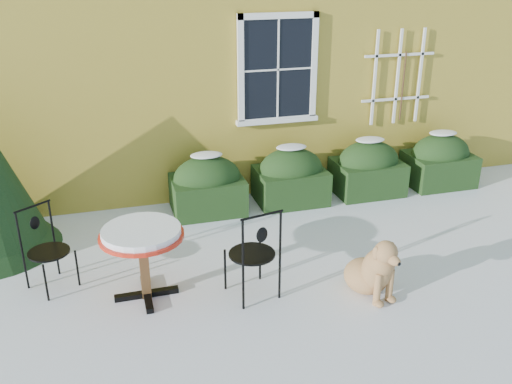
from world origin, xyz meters
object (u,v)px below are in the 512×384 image
object	(u,v)px
patio_chair_far	(46,248)
dog	(374,271)
bistro_table	(142,240)
patio_chair_near	(254,253)

from	to	relation	value
patio_chair_far	dog	size ratio (longest dim) A/B	1.13
bistro_table	dog	size ratio (longest dim) A/B	1.07
bistro_table	patio_chair_far	distance (m)	1.19
patio_chair_near	dog	distance (m)	1.36
patio_chair_near	dog	world-z (taller)	patio_chair_near
patio_chair_near	patio_chair_far	xyz separation A→B (m)	(-2.21, 0.85, -0.06)
bistro_table	patio_chair_near	distance (m)	1.22
bistro_table	dog	bearing A→B (deg)	-15.09
bistro_table	dog	world-z (taller)	bistro_table
patio_chair_near	dog	xyz separation A→B (m)	(1.29, -0.35, -0.24)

